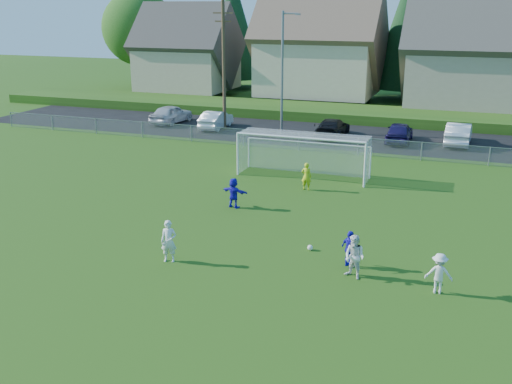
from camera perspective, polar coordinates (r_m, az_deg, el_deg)
ground at (r=20.46m, az=-7.77°, el=-10.10°), size 160.00×160.00×0.00m
asphalt_lot at (r=45.31m, az=8.46°, el=5.27°), size 60.00×60.00×0.00m
grass_embankment at (r=52.48m, az=10.17°, el=7.28°), size 70.00×6.00×0.80m
soccer_ball at (r=24.13m, az=5.17°, el=-5.29°), size 0.22×0.22×0.22m
player_white_a at (r=23.01m, az=-8.30°, el=-4.66°), size 0.68×0.54×1.64m
player_white_b at (r=21.72m, az=9.36°, el=-6.12°), size 0.97×0.89×1.62m
player_white_c at (r=21.33m, az=17.03°, el=-7.43°), size 0.96×0.59×1.43m
player_blue_a at (r=22.64m, az=8.93°, el=-5.39°), size 0.88×0.76×1.41m
player_blue_b at (r=28.84m, az=-2.14°, el=-0.08°), size 1.42×0.71×1.47m
goalkeeper at (r=31.70m, az=4.82°, el=1.50°), size 0.55×0.37×1.48m
car_a at (r=50.30m, az=-8.09°, el=7.37°), size 2.23×4.63×1.53m
car_b at (r=47.75m, az=-3.83°, el=6.89°), size 1.65×4.28×1.39m
car_d at (r=44.96m, az=7.28°, el=6.10°), size 1.91×4.68×1.36m
car_e at (r=43.93m, az=13.49°, el=5.56°), size 1.83×4.31×1.45m
car_f at (r=44.42m, az=18.74°, el=5.30°), size 1.77×4.72×1.54m
soccer_goal at (r=34.07m, az=4.62°, el=4.18°), size 7.42×1.90×2.50m
chainlink_fence at (r=39.93m, az=6.88°, el=4.61°), size 52.06×0.06×1.20m
streetlight at (r=44.21m, az=2.58°, el=11.49°), size 1.38×0.18×9.00m
utility_pole at (r=46.85m, az=-3.09°, el=12.19°), size 1.60×0.26×10.00m
houses_row at (r=58.85m, az=13.82°, el=14.93°), size 53.90×11.45×13.27m
tree_row at (r=65.20m, az=13.62°, el=14.77°), size 65.98×12.36×13.80m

